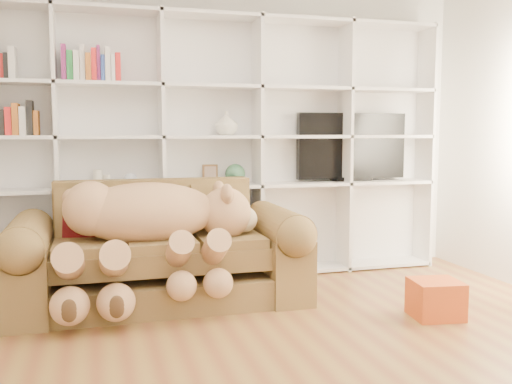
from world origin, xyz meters
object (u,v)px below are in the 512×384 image
object	(u,v)px
teddy_bear	(149,226)
tv	(351,147)
gift_box	(436,299)
sofa	(160,257)

from	to	relation	value
teddy_bear	tv	size ratio (longest dim) A/B	1.40
teddy_bear	gift_box	distance (m)	2.17
teddy_bear	tv	xyz separation A→B (m)	(2.06, 0.88, 0.55)
sofa	tv	bearing A→B (deg)	19.37
sofa	tv	world-z (taller)	tv
teddy_bear	gift_box	size ratio (longest dim) A/B	4.61
gift_box	tv	distance (m)	1.94
sofa	tv	xyz separation A→B (m)	(1.96, 0.69, 0.83)
sofa	tv	distance (m)	2.24
teddy_bear	tv	world-z (taller)	tv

